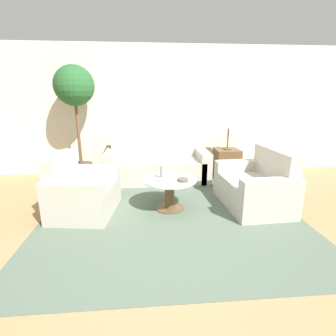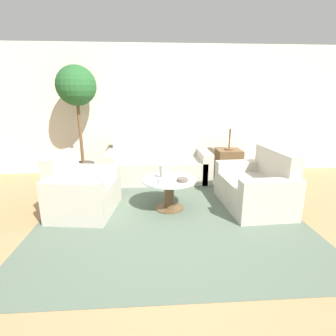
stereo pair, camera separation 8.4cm
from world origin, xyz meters
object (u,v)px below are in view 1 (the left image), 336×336
object	(u,v)px
book_stack	(166,180)
coffee_table	(170,190)
vase	(163,172)
sofa_main	(157,165)
bowl	(183,180)
loveseat	(257,188)
armchair	(80,194)
potted_plant	(75,98)
table_lamp	(229,122)

from	to	relation	value
book_stack	coffee_table	bearing A→B (deg)	64.87
vase	sofa_main	bearing A→B (deg)	91.09
bowl	sofa_main	bearing A→B (deg)	100.58
loveseat	coffee_table	xyz separation A→B (m)	(-1.32, 0.00, 0.01)
coffee_table	armchair	bearing A→B (deg)	-179.46
coffee_table	vase	xyz separation A→B (m)	(-0.09, 0.04, 0.26)
sofa_main	coffee_table	bearing A→B (deg)	-85.46
armchair	vase	size ratio (longest dim) A/B	5.42
sofa_main	loveseat	world-z (taller)	sofa_main
book_stack	bowl	bearing A→B (deg)	2.20
sofa_main	bowl	distance (m)	1.60
book_stack	vase	bearing A→B (deg)	100.65
potted_plant	book_stack	xyz separation A→B (m)	(1.53, -1.64, -1.08)
coffee_table	book_stack	xyz separation A→B (m)	(-0.06, -0.12, 0.19)
potted_plant	vase	bearing A→B (deg)	-44.57
potted_plant	vase	size ratio (longest dim) A/B	10.76
loveseat	coffee_table	bearing A→B (deg)	-93.31
armchair	coffee_table	distance (m)	1.26
armchair	coffee_table	size ratio (longest dim) A/B	1.39
potted_plant	book_stack	bearing A→B (deg)	-46.96
coffee_table	vase	size ratio (longest dim) A/B	3.91
coffee_table	book_stack	bearing A→B (deg)	-115.37
coffee_table	table_lamp	size ratio (longest dim) A/B	1.16
sofa_main	coffee_table	distance (m)	1.45
vase	table_lamp	bearing A→B (deg)	45.68
armchair	bowl	size ratio (longest dim) A/B	6.90
loveseat	vase	distance (m)	1.43
loveseat	sofa_main	bearing A→B (deg)	-138.36
sofa_main	vase	distance (m)	1.43
sofa_main	book_stack	size ratio (longest dim) A/B	10.69
bowl	book_stack	size ratio (longest dim) A/B	0.84
armchair	potted_plant	world-z (taller)	potted_plant
table_lamp	armchair	bearing A→B (deg)	-150.19
table_lamp	potted_plant	distance (m)	2.92
sofa_main	table_lamp	distance (m)	1.64
potted_plant	vase	distance (m)	2.34
coffee_table	vase	distance (m)	0.28
loveseat	book_stack	size ratio (longest dim) A/B	6.71
sofa_main	potted_plant	bearing A→B (deg)	177.10
loveseat	bowl	world-z (taller)	loveseat
book_stack	table_lamp	bearing A→B (deg)	49.57
table_lamp	coffee_table	bearing A→B (deg)	-131.73
armchair	bowl	world-z (taller)	armchair
armchair	bowl	distance (m)	1.46
loveseat	bowl	distance (m)	1.16
book_stack	loveseat	bearing A→B (deg)	5.19
table_lamp	potted_plant	world-z (taller)	potted_plant
table_lamp	book_stack	bearing A→B (deg)	-130.67
table_lamp	potted_plant	size ratio (longest dim) A/B	0.31
bowl	book_stack	xyz separation A→B (m)	(-0.23, -0.01, 0.00)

